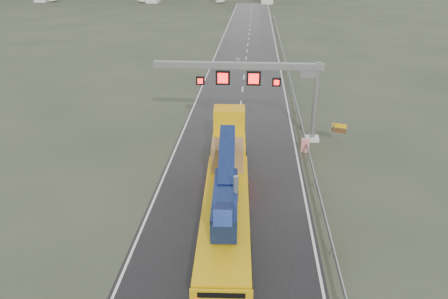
# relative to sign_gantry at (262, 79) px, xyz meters

# --- Properties ---
(ground) EXTENTS (400.00, 400.00, 0.00)m
(ground) POSITION_rel_sign_gantry_xyz_m (-2.10, -17.99, -5.61)
(ground) COLOR #2F3626
(ground) RESTS_ON ground
(road) EXTENTS (11.00, 200.00, 0.02)m
(road) POSITION_rel_sign_gantry_xyz_m (-2.10, 22.01, -5.60)
(road) COLOR black
(road) RESTS_ON ground
(guardrail) EXTENTS (0.20, 140.00, 1.40)m
(guardrail) POSITION_rel_sign_gantry_xyz_m (4.00, 12.01, -4.91)
(guardrail) COLOR gray
(guardrail) RESTS_ON ground
(sign_gantry) EXTENTS (14.90, 1.20, 7.42)m
(sign_gantry) POSITION_rel_sign_gantry_xyz_m (0.00, 0.00, 0.00)
(sign_gantry) COLOR silver
(sign_gantry) RESTS_ON ground
(heavy_haul_truck) EXTENTS (3.69, 19.95, 4.66)m
(heavy_haul_truck) POSITION_rel_sign_gantry_xyz_m (-2.37, -9.87, -3.81)
(heavy_haul_truck) COLOR #CC9B0B
(heavy_haul_truck) RESTS_ON ground
(exit_sign_pair) EXTENTS (1.20, 0.48, 2.15)m
(exit_sign_pair) POSITION_rel_sign_gantry_xyz_m (6.90, -1.22, -4.11)
(exit_sign_pair) COLOR gray
(exit_sign_pair) RESTS_ON ground
(striped_barrier) EXTENTS (0.74, 0.46, 1.19)m
(striped_barrier) POSITION_rel_sign_gantry_xyz_m (3.90, -2.67, -5.02)
(striped_barrier) COLOR red
(striped_barrier) RESTS_ON ground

